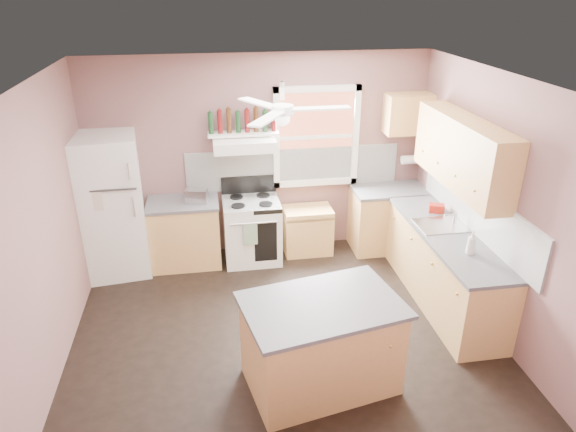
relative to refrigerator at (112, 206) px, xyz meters
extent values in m
plane|color=black|center=(1.93, -1.66, -0.92)|extent=(4.50, 4.50, 0.00)
plane|color=white|center=(1.93, -1.66, 1.78)|extent=(4.50, 4.50, 0.00)
cube|color=brown|center=(1.93, 0.36, 0.43)|extent=(4.50, 0.05, 2.70)
cube|color=brown|center=(4.21, -1.66, 0.43)|extent=(0.05, 4.00, 2.70)
cube|color=brown|center=(-0.34, -1.66, 0.43)|extent=(0.05, 4.00, 2.70)
cube|color=white|center=(2.38, 0.33, 0.26)|extent=(2.90, 0.03, 0.55)
cube|color=white|center=(4.17, -1.36, 0.26)|extent=(0.03, 2.60, 0.55)
cube|color=brown|center=(2.68, 0.32, 0.68)|extent=(1.00, 0.02, 1.20)
cube|color=white|center=(2.68, 0.30, 0.68)|extent=(1.16, 0.07, 1.36)
cube|color=white|center=(0.00, 0.00, 0.00)|extent=(0.86, 0.84, 1.83)
cube|color=tan|center=(0.87, 0.04, -0.49)|extent=(0.90, 0.60, 0.86)
cube|color=#4E4E51|center=(0.87, 0.04, -0.04)|extent=(0.92, 0.62, 0.04)
cube|color=silver|center=(1.06, -0.02, 0.07)|extent=(0.31, 0.21, 0.18)
cube|color=white|center=(1.76, 0.01, -0.49)|extent=(0.75, 0.64, 0.86)
cube|color=white|center=(1.70, 0.09, 0.70)|extent=(0.78, 0.50, 0.14)
cube|color=white|center=(1.70, 0.21, 0.80)|extent=(0.90, 0.26, 0.03)
cube|color=tan|center=(2.54, 0.09, -0.59)|extent=(0.66, 0.44, 0.66)
cube|color=tan|center=(3.68, 0.04, -0.49)|extent=(1.00, 0.60, 0.86)
cube|color=tan|center=(3.88, -1.36, -0.49)|extent=(0.60, 2.20, 0.86)
cube|color=#4E4E51|center=(3.68, 0.04, -0.04)|extent=(1.02, 0.62, 0.04)
cube|color=#4E4E51|center=(3.87, -1.36, -0.04)|extent=(0.62, 2.22, 0.04)
cube|color=silver|center=(3.87, -1.16, -0.02)|extent=(0.55, 0.45, 0.03)
cylinder|color=silver|center=(4.03, -1.16, 0.05)|extent=(0.03, 0.03, 0.14)
cube|color=tan|center=(4.01, -1.16, 0.86)|extent=(0.33, 1.80, 0.76)
cube|color=tan|center=(3.88, 0.17, 0.98)|extent=(0.60, 0.33, 0.52)
cylinder|color=white|center=(4.00, 0.20, 0.33)|extent=(0.26, 0.12, 0.12)
cube|color=tan|center=(2.16, -2.49, -0.49)|extent=(1.46, 1.08, 0.86)
cube|color=#4E4E51|center=(2.16, -2.49, -0.04)|extent=(1.55, 1.17, 0.04)
cylinder|color=white|center=(1.93, -1.66, 1.53)|extent=(0.20, 0.20, 0.08)
imported|color=silver|center=(3.89, -1.85, 0.12)|extent=(0.14, 0.14, 0.27)
cube|color=#AA1B0E|center=(3.98, -0.79, 0.03)|extent=(0.21, 0.18, 0.10)
cylinder|color=#143819|center=(1.30, 0.21, 0.95)|extent=(0.06, 0.06, 0.27)
cylinder|color=#590F0F|center=(1.42, 0.21, 0.96)|extent=(0.06, 0.06, 0.29)
cylinder|color=#3F230F|center=(1.53, 0.21, 0.97)|extent=(0.06, 0.06, 0.31)
cylinder|color=#143819|center=(1.65, 0.21, 0.95)|extent=(0.06, 0.06, 0.27)
cylinder|color=#590F0F|center=(1.76, 0.21, 0.96)|extent=(0.06, 0.06, 0.29)
cylinder|color=#3F230F|center=(1.88, 0.21, 0.97)|extent=(0.06, 0.06, 0.31)
cylinder|color=#143819|center=(1.99, 0.21, 0.95)|extent=(0.06, 0.06, 0.27)
cylinder|color=#590F0F|center=(2.10, 0.21, 0.96)|extent=(0.06, 0.06, 0.29)
camera|label=1|loc=(1.25, -6.19, 2.61)|focal=32.00mm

